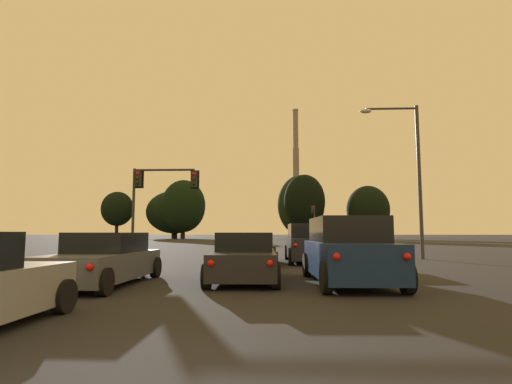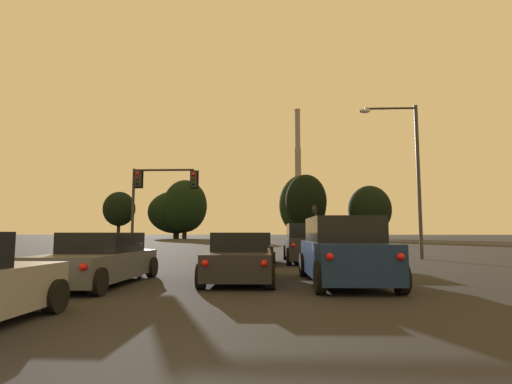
% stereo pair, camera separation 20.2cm
% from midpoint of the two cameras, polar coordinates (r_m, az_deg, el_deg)
% --- Properties ---
extents(suv_right_lane_front, '(2.17, 4.93, 1.86)m').
position_cam_midpoint_polar(suv_right_lane_front, '(19.69, 7.14, -7.32)').
color(suv_right_lane_front, '#232328').
rests_on(suv_right_lane_front, ground_plane).
extents(sedan_center_lane_front, '(2.09, 4.74, 1.43)m').
position_cam_midpoint_polar(sedan_center_lane_front, '(18.53, -0.52, -8.17)').
color(sedan_center_lane_front, black).
rests_on(sedan_center_lane_front, ground_plane).
extents(sedan_left_lane_second, '(2.03, 4.72, 1.43)m').
position_cam_midpoint_polar(sedan_left_lane_second, '(11.96, -21.32, -9.06)').
color(sedan_left_lane_second, '#4C4F54').
rests_on(sedan_left_lane_second, ground_plane).
extents(suv_right_lane_second, '(2.24, 4.96, 1.86)m').
position_cam_midpoint_polar(suv_right_lane_second, '(11.65, 12.48, -8.28)').
color(suv_right_lane_second, navy).
rests_on(suv_right_lane_second, ground_plane).
extents(sedan_center_lane_second, '(2.08, 4.74, 1.43)m').
position_cam_midpoint_polar(sedan_center_lane_second, '(12.21, -2.09, -9.37)').
color(sedan_center_lane_second, '#232328').
rests_on(sedan_center_lane_second, ground_plane).
extents(traffic_light_far_right, '(0.78, 0.50, 5.75)m').
position_cam_midpoint_polar(traffic_light_far_right, '(63.15, 8.17, -3.65)').
color(traffic_light_far_right, '#2D2D30').
rests_on(traffic_light_far_right, ground_plane).
extents(traffic_light_overhead_left, '(4.49, 0.50, 5.65)m').
position_cam_midpoint_polar(traffic_light_overhead_left, '(27.04, -14.38, 0.43)').
color(traffic_light_overhead_left, '#2D2D30').
rests_on(traffic_light_overhead_left, ground_plane).
extents(street_lamp, '(3.24, 0.36, 8.52)m').
position_cam_midpoint_polar(street_lamp, '(23.64, 20.86, 3.83)').
color(street_lamp, '#38383A').
rests_on(street_lamp, ground_plane).
extents(smokestack, '(5.31, 5.31, 58.72)m').
position_cam_midpoint_polar(smokestack, '(183.26, 5.73, 0.94)').
color(smokestack, slate).
rests_on(smokestack, ground_plane).
extents(treeline_center_right, '(11.06, 9.95, 15.08)m').
position_cam_midpoint_polar(treeline_center_right, '(94.72, 6.37, -1.86)').
color(treeline_center_right, black).
rests_on(treeline_center_right, ground_plane).
extents(treeline_far_right, '(9.27, 8.34, 14.56)m').
position_cam_midpoint_polar(treeline_far_right, '(90.60, 6.87, -1.33)').
color(treeline_far_right, black).
rests_on(treeline_far_right, ground_plane).
extents(treeline_center_left, '(9.53, 8.58, 11.96)m').
position_cam_midpoint_polar(treeline_center_left, '(92.87, 15.66, -2.46)').
color(treeline_center_left, black).
rests_on(treeline_center_left, ground_plane).
extents(treeline_right_mid, '(7.44, 6.70, 11.03)m').
position_cam_midpoint_polar(treeline_right_mid, '(98.83, -19.26, -2.30)').
color(treeline_right_mid, black).
rests_on(treeline_right_mid, ground_plane).
extents(treeline_far_left, '(10.30, 9.27, 13.78)m').
position_cam_midpoint_polar(treeline_far_left, '(94.87, -10.41, -1.99)').
color(treeline_far_left, black).
rests_on(treeline_far_left, ground_plane).
extents(treeline_left_mid, '(13.89, 12.51, 11.74)m').
position_cam_midpoint_polar(treeline_left_mid, '(99.85, -11.58, -2.83)').
color(treeline_left_mid, black).
rests_on(treeline_left_mid, ground_plane).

